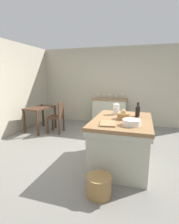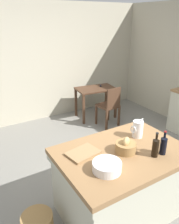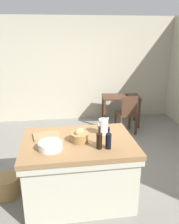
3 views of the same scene
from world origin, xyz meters
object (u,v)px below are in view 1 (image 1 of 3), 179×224
at_px(wash_bowl, 131,122).
at_px(pitcher, 116,109).
at_px(writing_desk, 40,111).
at_px(wine_glass_far_left, 122,95).
at_px(wine_glass_right, 104,95).
at_px(wine_glass_far_right, 98,95).
at_px(wine_bottle_dark, 138,110).
at_px(bread_basket, 124,115).
at_px(wine_glass_middle, 110,95).
at_px(wooden_chair, 57,116).
at_px(cutting_board, 108,123).
at_px(wine_bottle_amber, 137,111).
at_px(wicker_hamper, 99,186).
at_px(island_table, 121,140).
at_px(side_cabinet, 110,112).
at_px(wine_glass_left, 116,95).

bearing_deg(wash_bowl, pitcher, 26.26).
distance_m(writing_desk, wine_glass_far_left, 2.65).
height_order(wine_glass_right, wine_glass_far_right, wine_glass_far_right).
xyz_separation_m(wash_bowl, wine_bottle_dark, (0.70, -0.08, 0.07)).
height_order(bread_basket, wine_glass_middle, wine_glass_middle).
relative_size(wooden_chair, cutting_board, 2.64).
height_order(pitcher, wash_bowl, pitcher).
bearing_deg(wine_bottle_amber, writing_desk, 69.25).
xyz_separation_m(wine_bottle_dark, wicker_hamper, (-1.34, 0.44, -0.85)).
relative_size(writing_desk, wine_glass_far_right, 5.62).
relative_size(island_table, wine_glass_right, 8.79).
height_order(side_cabinet, wine_glass_right, wine_glass_right).
distance_m(side_cabinet, pitcher, 2.28).
relative_size(cutting_board, wine_bottle_dark, 1.23).
bearing_deg(cutting_board, wine_glass_right, 13.70).
height_order(island_table, wine_glass_far_left, wine_glass_far_left).
bearing_deg(island_table, wine_glass_right, 19.88).
bearing_deg(wash_bowl, island_table, 27.37).
height_order(cutting_board, wicker_hamper, cutting_board).
relative_size(island_table, wooden_chair, 1.61).
height_order(side_cabinet, writing_desk, side_cabinet).
height_order(bread_basket, wine_bottle_dark, wine_bottle_dark).
distance_m(wine_glass_left, wine_glass_right, 0.40).
relative_size(wine_bottle_dark, wine_glass_middle, 1.77).
bearing_deg(wine_glass_far_left, wine_glass_right, 97.75).
xyz_separation_m(side_cabinet, cutting_board, (-2.93, -0.51, 0.43)).
relative_size(wooden_chair, wine_glass_left, 4.91).
xyz_separation_m(wine_glass_left, wicker_hamper, (-3.56, -0.32, -0.89)).
bearing_deg(wash_bowl, side_cabinet, 17.04).
bearing_deg(wine_bottle_dark, pitcher, 86.63).
relative_size(pitcher, bread_basket, 1.09).
relative_size(pitcher, wash_bowl, 0.88).
bearing_deg(bread_basket, cutting_board, 154.17).
bearing_deg(wine_glass_left, writing_desk, 120.76).
relative_size(wooden_chair, wine_bottle_dark, 3.25).
height_order(island_table, pitcher, pitcher).
height_order(writing_desk, wine_glass_middle, wine_glass_middle).
bearing_deg(bread_basket, wine_glass_far_left, 7.14).
xyz_separation_m(bread_basket, wine_bottle_dark, (0.32, -0.24, 0.05)).
bearing_deg(wine_bottle_amber, wooden_chair, 64.81).
distance_m(writing_desk, wine_glass_left, 2.48).
distance_m(wine_bottle_amber, wine_glass_right, 2.51).
bearing_deg(island_table, wine_glass_far_left, 6.66).
bearing_deg(writing_desk, wine_bottle_dark, -108.73).
xyz_separation_m(writing_desk, wooden_chair, (-0.01, -0.58, -0.12)).
xyz_separation_m(writing_desk, wine_glass_far_right, (1.22, -1.50, 0.41)).
bearing_deg(island_table, writing_desk, 63.27).
bearing_deg(side_cabinet, wine_glass_left, -79.16).
distance_m(wash_bowl, cutting_board, 0.38).
bearing_deg(wine_bottle_dark, wash_bowl, 173.56).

